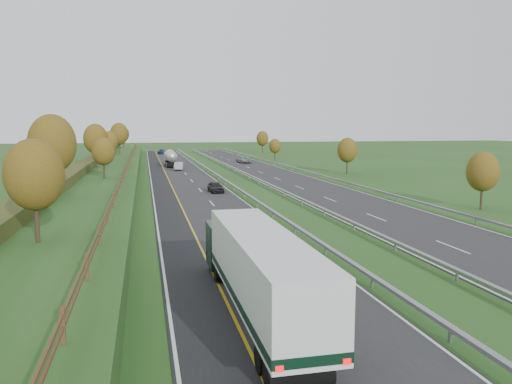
% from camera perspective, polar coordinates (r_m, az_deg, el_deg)
% --- Properties ---
extents(ground, '(400.00, 400.00, 0.00)m').
position_cam_1_polar(ground, '(76.52, -2.04, 1.07)').
color(ground, '#21481A').
rests_on(ground, ground).
extents(near_carriageway, '(10.50, 200.00, 0.04)m').
position_cam_1_polar(near_carriageway, '(80.42, -8.31, 1.32)').
color(near_carriageway, '#232326').
rests_on(near_carriageway, ground).
extents(far_carriageway, '(10.50, 200.00, 0.04)m').
position_cam_1_polar(far_carriageway, '(83.29, 3.09, 1.60)').
color(far_carriageway, '#232326').
rests_on(far_carriageway, ground).
extents(hard_shoulder, '(3.00, 200.00, 0.04)m').
position_cam_1_polar(hard_shoulder, '(80.23, -10.98, 1.25)').
color(hard_shoulder, black).
rests_on(hard_shoulder, ground).
extents(lane_markings, '(26.75, 200.00, 0.01)m').
position_cam_1_polar(lane_markings, '(81.03, -3.78, 1.45)').
color(lane_markings, silver).
rests_on(lane_markings, near_carriageway).
extents(embankment_left, '(12.00, 200.00, 2.00)m').
position_cam_1_polar(embankment_left, '(80.41, -17.60, 1.75)').
color(embankment_left, '#21481A').
rests_on(embankment_left, ground).
extents(hedge_left, '(2.20, 180.00, 1.10)m').
position_cam_1_polar(hedge_left, '(80.48, -19.06, 2.80)').
color(hedge_left, '#313D19').
rests_on(hedge_left, embankment_left).
extents(fence_left, '(0.12, 189.06, 1.20)m').
position_cam_1_polar(fence_left, '(79.59, -14.44, 3.06)').
color(fence_left, '#422B19').
rests_on(fence_left, embankment_left).
extents(median_barrier_near, '(0.32, 200.00, 0.71)m').
position_cam_1_polar(median_barrier_near, '(80.98, -4.29, 1.84)').
color(median_barrier_near, gray).
rests_on(median_barrier_near, ground).
extents(median_barrier_far, '(0.32, 200.00, 0.71)m').
position_cam_1_polar(median_barrier_far, '(81.87, -0.76, 1.93)').
color(median_barrier_far, gray).
rests_on(median_barrier_far, ground).
extents(outer_barrier_far, '(0.32, 200.00, 0.71)m').
position_cam_1_polar(outer_barrier_far, '(84.98, 6.86, 2.08)').
color(outer_barrier_far, gray).
rests_on(outer_barrier_far, ground).
extents(trees_left, '(6.64, 164.30, 7.66)m').
position_cam_1_polar(trees_left, '(76.70, -17.70, 5.51)').
color(trees_left, '#2D2116').
rests_on(trees_left, embankment_left).
extents(trees_far, '(8.45, 118.60, 7.12)m').
position_cam_1_polar(trees_far, '(114.76, 5.56, 5.30)').
color(trees_far, '#2D2116').
rests_on(trees_far, ground).
extents(box_lorry, '(2.58, 16.28, 4.06)m').
position_cam_1_polar(box_lorry, '(22.25, 0.09, -8.72)').
color(box_lorry, black).
rests_on(box_lorry, near_carriageway).
extents(road_tanker, '(2.40, 11.22, 3.46)m').
position_cam_1_polar(road_tanker, '(109.94, -9.71, 3.89)').
color(road_tanker, silver).
rests_on(road_tanker, near_carriageway).
extents(car_dark_near, '(1.92, 4.26, 1.42)m').
position_cam_1_polar(car_dark_near, '(65.33, -4.64, 0.61)').
color(car_dark_near, black).
rests_on(car_dark_near, near_carriageway).
extents(car_silver_mid, '(2.21, 4.85, 1.54)m').
position_cam_1_polar(car_silver_mid, '(99.48, -8.83, 2.94)').
color(car_silver_mid, '#A9A9AE').
rests_on(car_silver_mid, near_carriageway).
extents(car_small_far, '(2.60, 5.10, 1.42)m').
position_cam_1_polar(car_small_far, '(159.88, -10.76, 4.56)').
color(car_small_far, '#172748').
rests_on(car_small_far, near_carriageway).
extents(car_oncoming, '(3.14, 5.64, 1.49)m').
position_cam_1_polar(car_oncoming, '(117.78, -1.43, 3.71)').
color(car_oncoming, '#9B9B9F').
rests_on(car_oncoming, far_carriageway).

